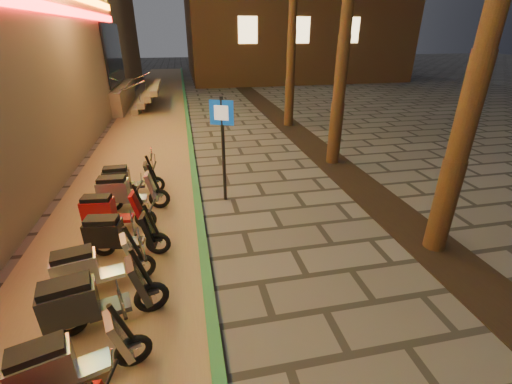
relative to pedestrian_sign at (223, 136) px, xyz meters
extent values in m
plane|color=#474442|center=(0.19, -4.98, -1.67)|extent=(120.00, 120.00, 0.00)
cube|color=#8C7251|center=(-2.41, 5.02, -1.66)|extent=(3.40, 60.00, 0.01)
cube|color=#2A713C|center=(-0.71, 5.02, -1.62)|extent=(0.18, 60.00, 0.10)
cube|color=black|center=(3.79, 0.02, -1.66)|extent=(1.20, 40.00, 0.02)
cube|color=black|center=(-4.26, 13.02, 1.13)|extent=(0.08, 5.00, 3.00)
cube|color=gray|center=(-6.31, 13.02, -1.07)|extent=(5.00, 6.00, 1.20)
cube|color=gray|center=(-3.31, 13.02, -1.52)|extent=(0.35, 5.00, 0.30)
cube|color=gray|center=(-2.96, 13.02, -1.22)|extent=(0.35, 5.00, 0.30)
cube|color=gray|center=(-2.61, 13.02, -0.92)|extent=(0.35, 5.00, 0.30)
cube|color=gray|center=(-2.26, 13.02, -0.62)|extent=(0.35, 5.00, 0.30)
cylinder|color=silver|center=(-3.71, 11.02, -0.42)|extent=(2.09, 0.06, 0.81)
cylinder|color=silver|center=(-3.71, 15.02, -0.42)|extent=(2.09, 0.06, 0.81)
cube|color=#F2CD85|center=(4.19, 18.99, 2.33)|extent=(1.40, 0.06, 1.80)
cube|color=#F2CD85|center=(8.19, 18.99, 2.33)|extent=(1.40, 0.06, 1.80)
cube|color=#F2CD85|center=(12.19, 18.99, 2.33)|extent=(1.40, 0.06, 1.80)
cylinder|color=#472D19|center=(3.79, -2.98, 1.06)|extent=(0.40, 0.40, 5.45)
cylinder|color=#472D19|center=(3.79, 2.02, 1.18)|extent=(0.40, 0.40, 5.70)
cylinder|color=#472D19|center=(3.79, 7.02, 1.31)|extent=(0.40, 0.40, 5.95)
cylinder|color=black|center=(0.00, 0.01, -0.38)|extent=(0.08, 0.08, 2.58)
cube|color=#0D44AB|center=(0.00, -0.01, 0.55)|extent=(0.53, 0.26, 0.57)
cube|color=white|center=(-0.01, -0.03, 0.55)|extent=(0.31, 0.15, 0.33)
torus|color=black|center=(-1.73, -4.53, -1.43)|extent=(0.48, 0.23, 0.47)
cylinder|color=silver|center=(-1.73, -4.53, -1.43)|extent=(0.15, 0.12, 0.13)
cube|color=gray|center=(-2.23, -4.68, -1.40)|extent=(0.57, 0.44, 0.07)
cube|color=gray|center=(-2.64, -4.81, -1.17)|extent=(0.71, 0.52, 0.46)
cube|color=black|center=(-2.64, -4.81, -0.90)|extent=(0.63, 0.44, 0.11)
cube|color=gray|center=(-1.85, -4.57, -1.12)|extent=(0.34, 0.42, 0.64)
cylinder|color=black|center=(-1.79, -4.55, -0.94)|extent=(0.26, 0.13, 0.67)
cylinder|color=black|center=(-1.75, -4.54, -0.65)|extent=(0.19, 0.52, 0.04)
cube|color=gray|center=(-1.73, -4.53, -1.32)|extent=(0.23, 0.18, 0.05)
torus|color=black|center=(-2.67, -3.87, -1.40)|extent=(0.54, 0.22, 0.53)
cylinder|color=silver|center=(-2.67, -3.87, -1.40)|extent=(0.16, 0.13, 0.14)
torus|color=black|center=(-1.56, -3.61, -1.40)|extent=(0.54, 0.22, 0.53)
cylinder|color=silver|center=(-1.56, -3.61, -1.40)|extent=(0.16, 0.13, 0.14)
cube|color=#222427|center=(-2.13, -3.74, -1.36)|extent=(0.62, 0.46, 0.08)
cube|color=#222427|center=(-2.59, -3.85, -1.11)|extent=(0.78, 0.54, 0.51)
cube|color=black|center=(-2.59, -3.85, -0.82)|extent=(0.69, 0.46, 0.12)
cube|color=#222427|center=(-1.70, -3.64, -1.06)|extent=(0.36, 0.46, 0.71)
cylinder|color=black|center=(-1.63, -3.63, -0.86)|extent=(0.29, 0.13, 0.75)
cylinder|color=black|center=(-1.58, -3.62, -0.53)|extent=(0.18, 0.58, 0.04)
cube|color=#222427|center=(-1.56, -3.61, -1.28)|extent=(0.25, 0.19, 0.06)
torus|color=black|center=(-2.80, -3.03, -1.43)|extent=(0.49, 0.20, 0.48)
cylinder|color=silver|center=(-2.80, -3.03, -1.43)|extent=(0.15, 0.12, 0.13)
torus|color=black|center=(-1.78, -2.79, -1.43)|extent=(0.49, 0.20, 0.48)
cylinder|color=silver|center=(-1.78, -2.79, -1.43)|extent=(0.15, 0.12, 0.13)
cube|color=white|center=(-2.30, -2.91, -1.39)|extent=(0.57, 0.42, 0.07)
cube|color=white|center=(-2.73, -3.01, -1.16)|extent=(0.71, 0.49, 0.47)
cube|color=black|center=(-2.73, -3.01, -0.89)|extent=(0.63, 0.42, 0.11)
cube|color=white|center=(-1.91, -2.82, -1.11)|extent=(0.33, 0.42, 0.65)
cylinder|color=black|center=(-1.85, -2.80, -0.92)|extent=(0.26, 0.12, 0.69)
cylinder|color=black|center=(-1.80, -2.79, -0.63)|extent=(0.16, 0.53, 0.04)
cube|color=white|center=(-1.78, -2.79, -1.32)|extent=(0.23, 0.17, 0.06)
torus|color=black|center=(-2.56, -1.95, -1.43)|extent=(0.49, 0.16, 0.48)
cylinder|color=silver|center=(-2.56, -1.95, -1.43)|extent=(0.14, 0.11, 0.13)
torus|color=black|center=(-1.54, -2.10, -1.43)|extent=(0.49, 0.16, 0.48)
cylinder|color=silver|center=(-1.54, -2.10, -1.43)|extent=(0.14, 0.11, 0.13)
cube|color=black|center=(-2.06, -2.02, -1.39)|extent=(0.55, 0.38, 0.07)
cube|color=black|center=(-2.49, -1.96, -1.16)|extent=(0.69, 0.44, 0.46)
cube|color=black|center=(-2.49, -1.96, -0.89)|extent=(0.61, 0.37, 0.11)
cube|color=black|center=(-1.67, -2.08, -1.12)|extent=(0.30, 0.40, 0.65)
cylinder|color=black|center=(-1.61, -2.09, -0.93)|extent=(0.26, 0.10, 0.68)
cylinder|color=black|center=(-1.56, -2.09, -0.64)|extent=(0.12, 0.54, 0.04)
cube|color=black|center=(-1.54, -2.10, -1.32)|extent=(0.22, 0.16, 0.06)
torus|color=black|center=(-2.86, -0.94, -1.43)|extent=(0.48, 0.14, 0.47)
cylinder|color=silver|center=(-2.86, -0.94, -1.43)|extent=(0.14, 0.10, 0.13)
torus|color=black|center=(-1.85, -1.05, -1.43)|extent=(0.48, 0.14, 0.47)
cylinder|color=silver|center=(-1.85, -1.05, -1.43)|extent=(0.14, 0.10, 0.13)
cube|color=maroon|center=(-2.37, -0.99, -1.40)|extent=(0.53, 0.36, 0.07)
cube|color=maroon|center=(-2.79, -0.94, -1.17)|extent=(0.67, 0.41, 0.45)
cube|color=black|center=(-2.79, -0.94, -0.91)|extent=(0.59, 0.35, 0.11)
cube|color=maroon|center=(-1.98, -1.04, -1.13)|extent=(0.28, 0.39, 0.64)
cylinder|color=black|center=(-1.92, -1.05, -0.95)|extent=(0.25, 0.09, 0.67)
cylinder|color=black|center=(-1.87, -1.05, -0.66)|extent=(0.10, 0.52, 0.04)
cube|color=maroon|center=(-1.85, -1.05, -1.33)|extent=(0.21, 0.15, 0.05)
torus|color=black|center=(-2.69, -0.08, -1.42)|extent=(0.51, 0.13, 0.51)
cylinder|color=silver|center=(-2.69, -0.08, -1.42)|extent=(0.14, 0.10, 0.14)
torus|color=black|center=(-1.60, -0.15, -1.42)|extent=(0.51, 0.13, 0.51)
cylinder|color=silver|center=(-1.60, -0.15, -1.42)|extent=(0.14, 0.10, 0.14)
cube|color=#95969C|center=(-2.16, -0.11, -1.38)|extent=(0.55, 0.36, 0.08)
cube|color=#95969C|center=(-2.61, -0.09, -1.13)|extent=(0.70, 0.41, 0.49)
cube|color=black|center=(-2.61, -0.09, -0.85)|extent=(0.62, 0.35, 0.12)
cube|color=#95969C|center=(-1.74, -0.14, -1.08)|extent=(0.28, 0.40, 0.68)
cylinder|color=black|center=(-1.67, -0.14, -0.89)|extent=(0.27, 0.08, 0.72)
cylinder|color=black|center=(-1.62, -0.15, -0.58)|extent=(0.07, 0.57, 0.04)
cube|color=#95969C|center=(-1.60, -0.15, -1.30)|extent=(0.22, 0.15, 0.06)
torus|color=black|center=(-2.75, 0.76, -1.43)|extent=(0.47, 0.10, 0.47)
cylinder|color=silver|center=(-2.75, 0.76, -1.43)|extent=(0.13, 0.09, 0.13)
torus|color=black|center=(-1.74, 0.78, -1.43)|extent=(0.47, 0.10, 0.47)
cylinder|color=silver|center=(-1.74, 0.78, -1.43)|extent=(0.13, 0.09, 0.13)
cube|color=#272A2C|center=(-2.25, 0.77, -1.40)|extent=(0.50, 0.32, 0.07)
cube|color=#272A2C|center=(-2.68, 0.76, -1.17)|extent=(0.64, 0.35, 0.45)
cube|color=black|center=(-2.68, 0.76, -0.91)|extent=(0.56, 0.30, 0.11)
cube|color=#272A2C|center=(-1.86, 0.78, -1.13)|extent=(0.25, 0.37, 0.63)
cylinder|color=black|center=(-1.80, 0.78, -0.95)|extent=(0.25, 0.07, 0.67)
cylinder|color=black|center=(-1.76, 0.78, -0.66)|extent=(0.05, 0.52, 0.04)
cube|color=#272A2C|center=(-1.74, 0.78, -1.33)|extent=(0.20, 0.13, 0.05)
camera|label=1|loc=(-0.84, -7.84, 2.22)|focal=24.00mm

